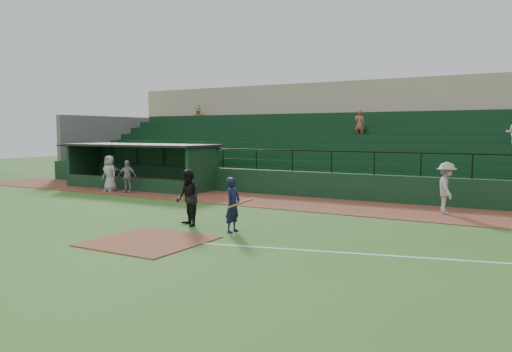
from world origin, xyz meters
The scene contains 12 objects.
ground centered at (0.00, 0.00, 0.00)m, with size 90.00×90.00×0.00m, color #2F5C1E.
warning_track centered at (0.00, 8.00, 0.01)m, with size 40.00×4.00×0.03m, color brown.
home_plate_dirt centered at (0.00, -1.00, 0.01)m, with size 3.00×3.00×0.03m, color brown.
foul_line centered at (8.00, 1.20, 0.01)m, with size 18.00×0.09×0.01m, color white.
stadium_structure centered at (0.00, 16.46, 2.30)m, with size 38.00×13.08×6.40m.
dugout centered at (-9.75, 9.56, 1.33)m, with size 8.90×3.20×2.42m.
batter_at_plate centered at (1.32, 1.32, 0.85)m, with size 1.00×0.68×1.69m.
umpire centered at (-0.51, 1.45, 0.93)m, with size 0.90×0.70×1.85m, color black.
runner centered at (6.38, 8.14, 0.99)m, with size 1.25×0.72×1.93m, color #A6A09B.
dugout_player_a centered at (-8.66, 7.00, 0.85)m, with size 0.96×0.40×1.63m, color gray.
dugout_player_b centered at (-9.89, 7.01, 0.95)m, with size 0.90×0.59×1.84m, color #ACA7A1.
dugout_player_c centered at (-11.46, 8.54, 0.91)m, with size 1.63×0.52×1.76m, color #9D9793.
Camera 1 is at (9.59, -11.52, 3.07)m, focal length 35.33 mm.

